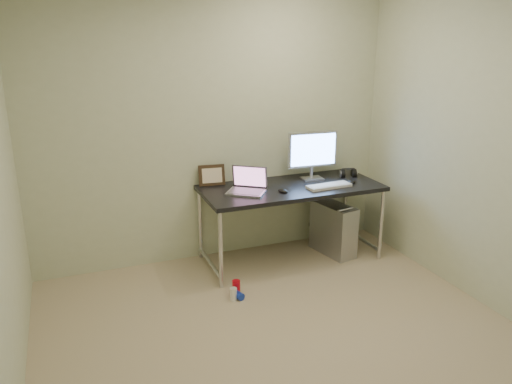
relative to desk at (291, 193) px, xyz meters
The scene contains 18 objects.
floor 1.66m from the desk, 114.87° to the right, with size 3.50×3.50×0.00m, color tan.
wall_back 0.94m from the desk, 149.32° to the left, with size 3.50×0.02×2.50m, color beige.
wall_right 1.86m from the desk, 50.94° to the right, with size 0.02×3.50×2.50m, color beige.
desk is the anchor object (origin of this frame).
tower_computer 0.62m from the desk, ahead, with size 0.31×0.53×0.55m.
cable_a 0.59m from the desk, 38.66° to the left, with size 0.01×0.01×0.70m, color black.
cable_b 0.66m from the desk, 31.62° to the left, with size 0.01×0.01×0.72m, color black.
can_red 1.08m from the desk, 146.07° to the right, with size 0.07×0.07×0.12m, color red.
can_white 1.17m from the desk, 143.57° to the right, with size 0.06×0.06×0.11m, color white.
can_blue 1.15m from the desk, 142.82° to the right, with size 0.07×0.07×0.12m, color #1835B7.
laptop 0.47m from the desk, behind, with size 0.43×0.42×0.23m.
monitor 0.48m from the desk, 26.45° to the left, with size 0.51×0.16×0.48m.
keyboard 0.37m from the desk, 28.05° to the right, with size 0.43×0.14×0.03m, color silver.
mouse_right 0.61m from the desk, 10.88° to the right, with size 0.07×0.11×0.04m, color black.
mouse_left 0.23m from the desk, 136.74° to the right, with size 0.07×0.11×0.04m, color black.
headphones 0.70m from the desk, ahead, with size 0.19×0.11×0.11m.
picture_frame 0.78m from the desk, 156.60° to the left, with size 0.25×0.03×0.20m, color black.
webcam 0.48m from the desk, 142.14° to the left, with size 0.05×0.04×0.13m.
Camera 1 is at (-1.35, -2.76, 2.13)m, focal length 35.00 mm.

